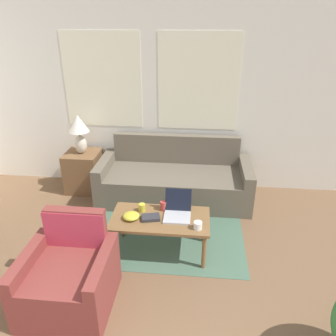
{
  "coord_description": "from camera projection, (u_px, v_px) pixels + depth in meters",
  "views": [
    {
      "loc": [
        0.63,
        -0.34,
        2.38
      ],
      "look_at": [
        0.28,
        3.11,
        0.75
      ],
      "focal_mm": 35.0,
      "sensor_mm": 36.0,
      "label": 1
    }
  ],
  "objects": [
    {
      "name": "laptop",
      "position": [
        178.0,
        211.0,
        3.48
      ],
      "size": [
        0.28,
        0.31,
        0.26
      ],
      "color": "#B7B7BC",
      "rests_on": "coffee_table"
    },
    {
      "name": "cup_white",
      "position": [
        163.0,
        206.0,
        3.58
      ],
      "size": [
        0.07,
        0.07,
        0.1
      ],
      "color": "#B23D38",
      "rests_on": "coffee_table"
    },
    {
      "name": "cup_navy",
      "position": [
        198.0,
        225.0,
        3.27
      ],
      "size": [
        0.09,
        0.09,
        0.08
      ],
      "color": "white",
      "rests_on": "coffee_table"
    },
    {
      "name": "wall_back",
      "position": [
        156.0,
        99.0,
        4.6
      ],
      "size": [
        6.32,
        0.06,
        2.6
      ],
      "color": "white",
      "rests_on": "ground_plane"
    },
    {
      "name": "coffee_table",
      "position": [
        160.0,
        222.0,
        3.48
      ],
      "size": [
        1.04,
        0.54,
        0.43
      ],
      "color": "brown",
      "rests_on": "ground_plane"
    },
    {
      "name": "cup_yellow",
      "position": [
        142.0,
        208.0,
        3.56
      ],
      "size": [
        0.07,
        0.07,
        0.09
      ],
      "color": "gold",
      "rests_on": "coffee_table"
    },
    {
      "name": "rug",
      "position": [
        166.0,
        221.0,
        4.16
      ],
      "size": [
        1.88,
        1.87,
        0.01
      ],
      "color": "#476651",
      "rests_on": "ground_plane"
    },
    {
      "name": "book_red",
      "position": [
        151.0,
        218.0,
        3.43
      ],
      "size": [
        0.21,
        0.17,
        0.04
      ],
      "color": "#2D2D33",
      "rests_on": "coffee_table"
    },
    {
      "name": "table_lamp",
      "position": [
        79.0,
        130.0,
        4.55
      ],
      "size": [
        0.28,
        0.28,
        0.56
      ],
      "color": "beige",
      "rests_on": "side_table"
    },
    {
      "name": "snack_bowl",
      "position": [
        131.0,
        216.0,
        3.43
      ],
      "size": [
        0.18,
        0.18,
        0.06
      ],
      "color": "gold",
      "rests_on": "coffee_table"
    },
    {
      "name": "side_table",
      "position": [
        84.0,
        171.0,
        4.82
      ],
      "size": [
        0.48,
        0.48,
        0.58
      ],
      "color": "brown",
      "rests_on": "ground_plane"
    },
    {
      "name": "couch",
      "position": [
        174.0,
        180.0,
        4.62
      ],
      "size": [
        2.09,
        0.85,
        0.83
      ],
      "color": "#665B4C",
      "rests_on": "ground_plane"
    },
    {
      "name": "armchair",
      "position": [
        70.0,
        278.0,
        2.91
      ],
      "size": [
        0.76,
        0.73,
        0.81
      ],
      "color": "brown",
      "rests_on": "ground_plane"
    }
  ]
}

